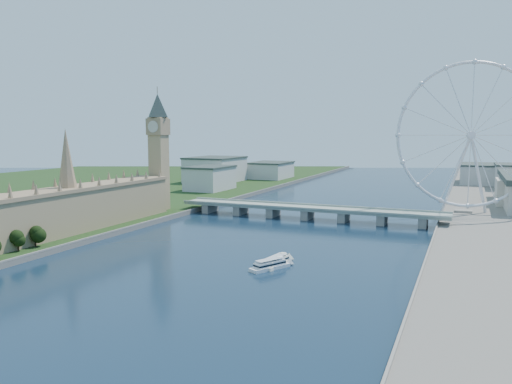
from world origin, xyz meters
The scene contains 7 objects.
parliament_range centered at (-128.00, 170.00, 18.48)m, with size 24.00×200.00×70.00m.
big_ben centered at (-128.00, 278.00, 66.57)m, with size 20.02×20.02×110.00m.
westminster_bridge centered at (0.00, 300.00, 6.63)m, with size 220.00×22.00×9.50m.
london_eye centered at (119.98, 355.08, 67.52)m, with size 113.60×39.12×124.30m.
city_skyline centered at (39.22, 560.08, 16.96)m, with size 505.00×280.00×32.00m.
tour_boat_near centered at (27.97, 154.00, 0.00)m, with size 6.66×26.25×5.77m, color white, non-canonical shape.
tour_boat_far centered at (27.06, 146.75, 0.00)m, with size 6.61×26.07×5.72m, color white, non-canonical shape.
Camera 1 is at (118.51, -86.49, 69.89)m, focal length 35.00 mm.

